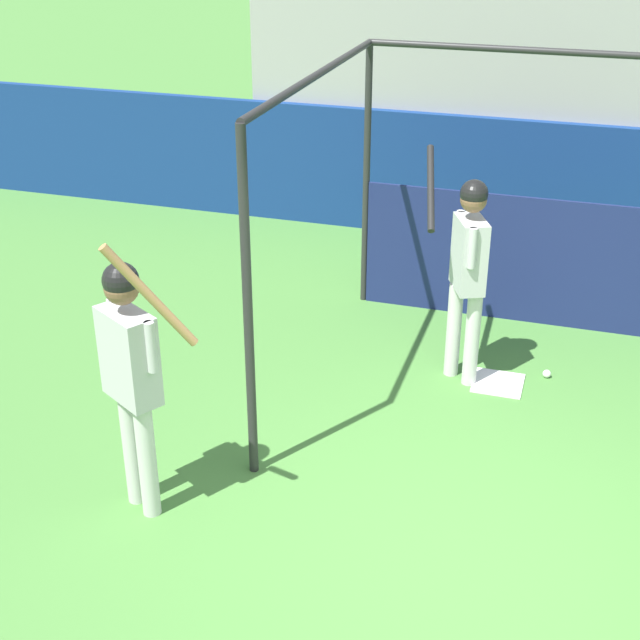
{
  "coord_description": "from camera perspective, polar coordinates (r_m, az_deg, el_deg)",
  "views": [
    {
      "loc": [
        0.47,
        -4.52,
        4.08
      ],
      "look_at": [
        -1.37,
        1.3,
        1.05
      ],
      "focal_mm": 50.0,
      "sensor_mm": 36.0,
      "label": 1
    }
  ],
  "objects": [
    {
      "name": "player_waiting",
      "position": [
        6.07,
        -12.02,
        -2.83
      ],
      "size": [
        0.79,
        0.57,
        2.17
      ],
      "rotation": [
        0.0,
        0.0,
        -0.53
      ],
      "color": "silver",
      "rests_on": "ground"
    },
    {
      "name": "ground_plane",
      "position": [
        6.11,
        8.96,
        -15.89
      ],
      "size": [
        60.0,
        60.0,
        0.0
      ],
      "primitive_type": "plane",
      "color": "#477F38"
    },
    {
      "name": "player_batter",
      "position": [
        7.72,
        9.41,
        3.7
      ],
      "size": [
        0.68,
        0.75,
        2.01
      ],
      "rotation": [
        0.0,
        0.0,
        1.99
      ],
      "color": "silver",
      "rests_on": "ground"
    },
    {
      "name": "home_plate",
      "position": [
        8.19,
        11.33,
        -3.98
      ],
      "size": [
        0.44,
        0.44,
        0.02
      ],
      "color": "white",
      "rests_on": "ground"
    },
    {
      "name": "baseball",
      "position": [
        8.37,
        14.31,
        -3.36
      ],
      "size": [
        0.07,
        0.07,
        0.07
      ],
      "color": "white",
      "rests_on": "ground"
    },
    {
      "name": "batting_cage",
      "position": [
        8.4,
        12.71,
        5.61
      ],
      "size": [
        3.31,
        3.33,
        2.72
      ],
      "color": "#282828",
      "rests_on": "ground"
    },
    {
      "name": "bleacher_section",
      "position": [
        12.89,
        15.71,
        15.33
      ],
      "size": [
        7.6,
        4.0,
        3.62
      ],
      "color": "#9E9E99",
      "rests_on": "ground"
    },
    {
      "name": "outfield_wall",
      "position": [
        11.13,
        14.44,
        8.29
      ],
      "size": [
        24.0,
        0.12,
        1.54
      ],
      "color": "navy",
      "rests_on": "ground"
    }
  ]
}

